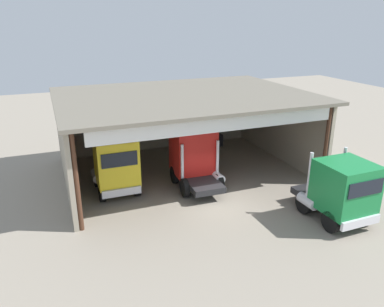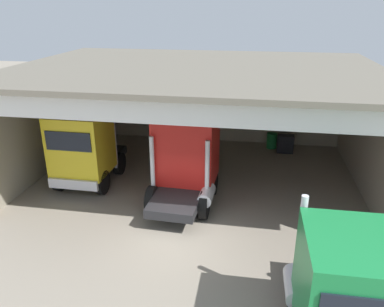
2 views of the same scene
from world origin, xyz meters
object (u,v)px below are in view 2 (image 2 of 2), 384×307
at_px(truck_red_center_left_bay, 186,157).
at_px(oil_drum, 272,141).
at_px(truck_yellow_right_bay, 84,148).
at_px(tool_cart, 285,144).
at_px(truck_green_center_right_bay, 351,291).

bearing_deg(truck_red_center_left_bay, oil_drum, 63.78).
distance_m(truck_yellow_right_bay, tool_cart, 11.06).
relative_size(oil_drum, tool_cart, 0.89).
height_order(truck_red_center_left_bay, oil_drum, truck_red_center_left_bay).
height_order(truck_red_center_left_bay, truck_green_center_right_bay, truck_red_center_left_bay).
distance_m(oil_drum, tool_cart, 0.94).
bearing_deg(truck_yellow_right_bay, truck_red_center_left_bay, 174.19).
relative_size(truck_yellow_right_bay, truck_red_center_left_bay, 1.01).
relative_size(truck_red_center_left_bay, oil_drum, 5.02).
xyz_separation_m(truck_red_center_left_bay, tool_cart, (4.52, 6.36, -1.43)).
relative_size(truck_yellow_right_bay, oil_drum, 5.06).
bearing_deg(truck_green_center_right_bay, oil_drum, -84.96).
height_order(truck_green_center_right_bay, oil_drum, truck_green_center_right_bay).
xyz_separation_m(truck_yellow_right_bay, truck_red_center_left_bay, (4.77, -0.52, 0.10)).
distance_m(truck_yellow_right_bay, truck_green_center_right_bay, 12.40).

